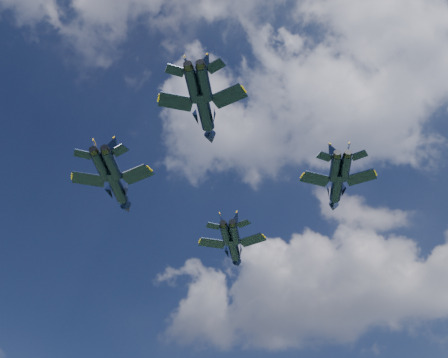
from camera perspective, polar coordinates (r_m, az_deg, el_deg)
jet_lead at (r=108.51m, az=1.02°, el=-7.10°), size 12.70×16.92×3.98m
jet_left at (r=96.81m, az=-10.76°, el=-0.83°), size 13.90×18.48×4.35m
jet_right at (r=92.80m, az=11.36°, el=-0.87°), size 11.74×16.02×3.78m
jet_slot at (r=77.39m, az=-1.94°, el=6.80°), size 11.99×15.98×3.76m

